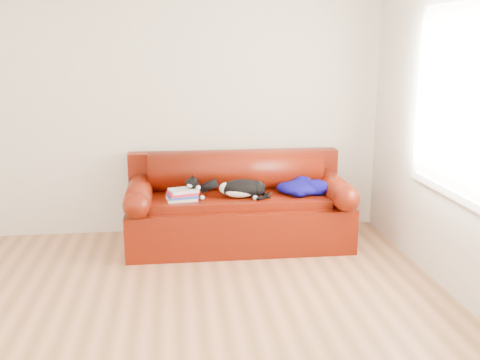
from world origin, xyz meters
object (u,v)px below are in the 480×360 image
Objects in this scene: sofa_base at (238,220)px; cat at (242,189)px; blanket at (302,187)px; book_stack at (182,195)px.

cat is at bearing -80.12° from sofa_base.
blanket is at bearing -5.24° from sofa_base.
blanket is at bearing 15.73° from cat.
blanket is (1.14, 0.09, 0.02)m from book_stack.
book_stack is at bearing -175.65° from blanket.
cat reaches higher than sofa_base.
cat is at bearing 1.94° from book_stack.
cat is (0.55, 0.02, 0.03)m from book_stack.
blanket reaches higher than book_stack.
cat reaches higher than blanket.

